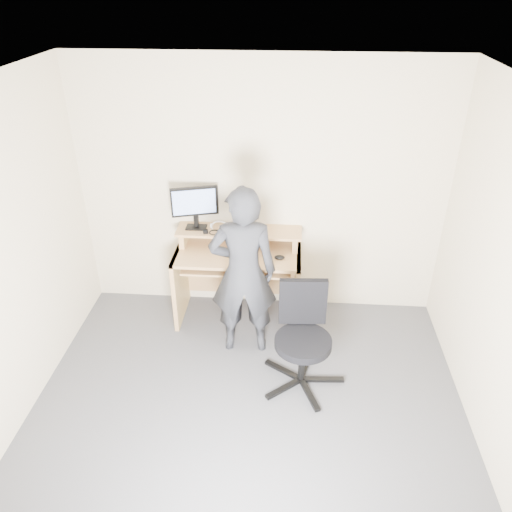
# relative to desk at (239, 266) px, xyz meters

# --- Properties ---
(ground) EXTENTS (3.50, 3.50, 0.00)m
(ground) POSITION_rel_desk_xyz_m (0.20, -1.53, -0.55)
(ground) COLOR #4D4E52
(ground) RESTS_ON ground
(back_wall) EXTENTS (3.50, 0.02, 2.50)m
(back_wall) POSITION_rel_desk_xyz_m (0.20, 0.22, 0.70)
(back_wall) COLOR beige
(back_wall) RESTS_ON ground
(ceiling) EXTENTS (3.50, 3.50, 0.02)m
(ceiling) POSITION_rel_desk_xyz_m (0.20, -1.53, 1.95)
(ceiling) COLOR white
(ceiling) RESTS_ON back_wall
(desk) EXTENTS (1.20, 0.60, 0.91)m
(desk) POSITION_rel_desk_xyz_m (0.00, 0.00, 0.00)
(desk) COLOR tan
(desk) RESTS_ON ground
(monitor) EXTENTS (0.44, 0.15, 0.42)m
(monitor) POSITION_rel_desk_xyz_m (-0.42, 0.08, 0.62)
(monitor) COLOR black
(monitor) RESTS_ON desk
(external_drive) EXTENTS (0.07, 0.13, 0.20)m
(external_drive) POSITION_rel_desk_xyz_m (0.03, 0.11, 0.46)
(external_drive) COLOR black
(external_drive) RESTS_ON desk
(travel_mug) EXTENTS (0.09, 0.09, 0.20)m
(travel_mug) POSITION_rel_desk_xyz_m (0.02, 0.06, 0.46)
(travel_mug) COLOR #B8B8BD
(travel_mug) RESTS_ON desk
(smartphone) EXTENTS (0.10, 0.14, 0.01)m
(smartphone) POSITION_rel_desk_xyz_m (0.19, 0.04, 0.37)
(smartphone) COLOR black
(smartphone) RESTS_ON desk
(charger) EXTENTS (0.06, 0.05, 0.03)m
(charger) POSITION_rel_desk_xyz_m (-0.31, -0.02, 0.38)
(charger) COLOR black
(charger) RESTS_ON desk
(headphones) EXTENTS (0.19, 0.18, 0.06)m
(headphones) POSITION_rel_desk_xyz_m (-0.21, 0.13, 0.37)
(headphones) COLOR silver
(headphones) RESTS_ON desk
(keyboard) EXTENTS (0.46, 0.18, 0.03)m
(keyboard) POSITION_rel_desk_xyz_m (-0.09, -0.17, 0.12)
(keyboard) COLOR black
(keyboard) RESTS_ON desk
(mouse) EXTENTS (0.10, 0.07, 0.04)m
(mouse) POSITION_rel_desk_xyz_m (0.40, -0.18, 0.22)
(mouse) COLOR black
(mouse) RESTS_ON desk
(office_chair) EXTENTS (0.69, 0.71, 0.89)m
(office_chair) POSITION_rel_desk_xyz_m (0.62, -0.91, -0.06)
(office_chair) COLOR black
(office_chair) RESTS_ON ground
(person) EXTENTS (0.62, 0.44, 1.61)m
(person) POSITION_rel_desk_xyz_m (0.10, -0.53, 0.26)
(person) COLOR black
(person) RESTS_ON ground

